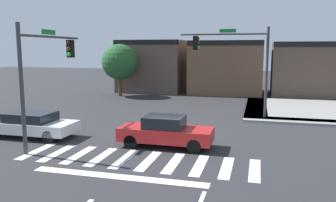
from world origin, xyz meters
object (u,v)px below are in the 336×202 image
Objects in this scene: traffic_signal_northeast at (235,55)px; roadside_tree at (120,62)px; traffic_signal_southwest at (46,64)px; car_red at (166,132)px; car_white at (32,124)px.

traffic_signal_northeast is 14.44m from roadside_tree.
car_red is at bearing -80.46° from traffic_signal_southwest.
traffic_signal_northeast reaches higher than traffic_signal_southwest.
car_red is 18.82m from roadside_tree.
traffic_signal_northeast reaches higher than car_red.
car_red is at bearing -60.55° from roadside_tree.
roadside_tree is at bearing -83.75° from car_white.
traffic_signal_southwest is 17.53m from roadside_tree.
traffic_signal_southwest reaches higher than car_white.
car_white is 16.64m from roadside_tree.
roadside_tree is at bearing -35.06° from traffic_signal_northeast.
car_white is at bearing 38.79° from traffic_signal_northeast.
traffic_signal_northeast is at bearing -35.06° from roadside_tree.
car_red reaches higher than car_white.
traffic_signal_southwest is 12.22m from traffic_signal_northeast.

